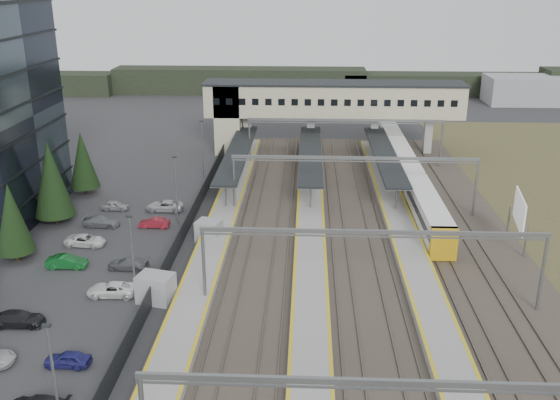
{
  "coord_description": "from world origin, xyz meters",
  "views": [
    {
      "loc": [
        6.57,
        -55.05,
        26.54
      ],
      "look_at": [
        3.7,
        7.72,
        4.0
      ],
      "focal_mm": 40.0,
      "sensor_mm": 36.0,
      "label": 1
    }
  ],
  "objects_px": {
    "train": "(404,165)",
    "billboard": "(519,212)",
    "footbridge": "(316,103)",
    "relay_cabin_far": "(209,231)",
    "relay_cabin_near": "(156,288)"
  },
  "relations": [
    {
      "from": "train",
      "to": "billboard",
      "type": "bearing_deg",
      "value": -70.17
    },
    {
      "from": "footbridge",
      "to": "relay_cabin_far",
      "type": "bearing_deg",
      "value": -107.51
    },
    {
      "from": "relay_cabin_far",
      "to": "train",
      "type": "bearing_deg",
      "value": 43.92
    },
    {
      "from": "footbridge",
      "to": "billboard",
      "type": "distance_m",
      "value": 42.11
    },
    {
      "from": "relay_cabin_near",
      "to": "train",
      "type": "relative_size",
      "value": 0.06
    },
    {
      "from": "relay_cabin_near",
      "to": "billboard",
      "type": "xyz_separation_m",
      "value": [
        34.64,
        13.07,
        2.62
      ]
    },
    {
      "from": "footbridge",
      "to": "billboard",
      "type": "height_order",
      "value": "footbridge"
    },
    {
      "from": "train",
      "to": "billboard",
      "type": "distance_m",
      "value": 24.57
    },
    {
      "from": "footbridge",
      "to": "billboard",
      "type": "xyz_separation_m",
      "value": [
        20.61,
        -36.5,
        -4.07
      ]
    },
    {
      "from": "relay_cabin_far",
      "to": "billboard",
      "type": "bearing_deg",
      "value": -0.28
    },
    {
      "from": "footbridge",
      "to": "train",
      "type": "relative_size",
      "value": 0.73
    },
    {
      "from": "relay_cabin_near",
      "to": "relay_cabin_far",
      "type": "height_order",
      "value": "relay_cabin_near"
    },
    {
      "from": "relay_cabin_far",
      "to": "billboard",
      "type": "xyz_separation_m",
      "value": [
        32.07,
        -0.16,
        2.73
      ]
    },
    {
      "from": "relay_cabin_near",
      "to": "footbridge",
      "type": "relative_size",
      "value": 0.08
    },
    {
      "from": "relay_cabin_far",
      "to": "footbridge",
      "type": "distance_m",
      "value": 38.71
    }
  ]
}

